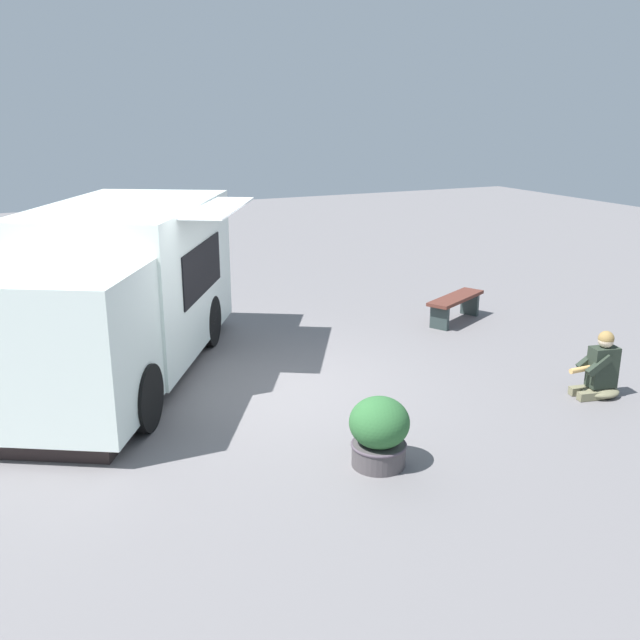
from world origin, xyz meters
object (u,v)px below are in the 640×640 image
(food_truck, at_px, (115,297))
(plaza_bench, at_px, (456,303))
(person_customer, at_px, (600,372))
(planter_flowering_far, at_px, (379,431))

(food_truck, distance_m, plaza_bench, 6.01)
(food_truck, bearing_deg, plaza_bench, -178.71)
(food_truck, bearing_deg, person_customer, 147.95)
(person_customer, bearing_deg, food_truck, -32.05)
(food_truck, bearing_deg, planter_flowering_far, 117.27)
(person_customer, bearing_deg, plaza_bench, -94.42)
(person_customer, distance_m, planter_flowering_far, 3.65)
(food_truck, height_order, plaza_bench, food_truck)
(person_customer, height_order, planter_flowering_far, person_customer)
(person_customer, relative_size, plaza_bench, 0.62)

